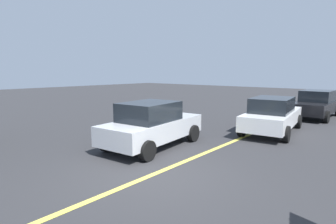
% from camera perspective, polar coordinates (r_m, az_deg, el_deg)
% --- Properties ---
extents(ground_plane, '(80.00, 80.00, 0.00)m').
position_cam_1_polar(ground_plane, '(7.27, -3.24, -13.09)').
color(ground_plane, '#2D2D30').
extents(lane_marking_centre, '(28.00, 0.16, 0.01)m').
position_cam_1_polar(lane_marking_centre, '(9.53, 9.49, -7.84)').
color(lane_marking_centre, '#E0D14C').
extents(car_silver_crossing, '(4.27, 2.30, 1.62)m').
position_cam_1_polar(car_silver_crossing, '(9.65, -3.39, -2.62)').
color(car_silver_crossing, '#B7BABF').
rests_on(car_silver_crossing, ground_plane).
extents(car_black_approaching, '(4.46, 2.04, 1.58)m').
position_cam_1_polar(car_black_approaching, '(17.97, 28.77, 1.50)').
color(car_black_approaching, black).
rests_on(car_black_approaching, ground_plane).
extents(car_white_mid_road, '(4.78, 2.41, 1.56)m').
position_cam_1_polar(car_white_mid_road, '(12.75, 21.13, -0.54)').
color(car_white_mid_road, white).
rests_on(car_white_mid_road, ground_plane).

